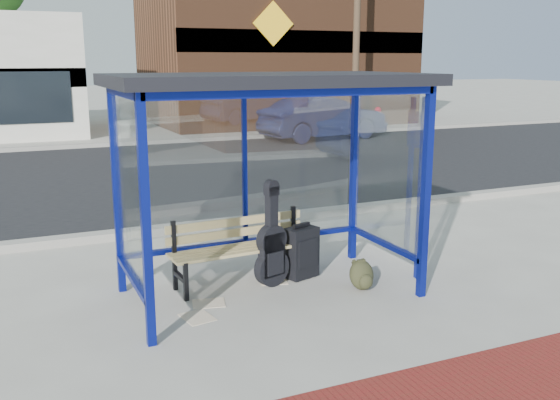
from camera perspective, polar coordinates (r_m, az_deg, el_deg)
name	(u,v)px	position (r m, az deg, el deg)	size (l,w,h in m)	color
ground	(270,293)	(7.07, -0.94, -8.51)	(120.00, 120.00, 0.00)	#B2ADA0
curb_near	(196,226)	(9.66, -7.69, -2.40)	(60.00, 0.25, 0.12)	gray
street_asphalt	(132,175)	(14.53, -13.38, 2.24)	(60.00, 10.00, 0.00)	black
curb_far	(99,145)	(19.51, -16.23, 4.86)	(60.00, 0.25, 0.12)	gray
far_sidewalk	(91,140)	(21.38, -16.93, 5.31)	(60.00, 4.00, 0.01)	#B2ADA0
bus_shelter	(266,107)	(6.68, -1.24, 8.50)	(3.30, 1.80, 2.42)	navy
storefront_brown	(273,44)	(26.75, -0.68, 14.10)	(10.00, 7.08, 6.40)	#59331E
utility_pole_east	(357,14)	(22.70, 7.06, 16.54)	(1.60, 0.24, 8.00)	#4C3826
bench	(241,245)	(7.27, -3.61, -4.12)	(1.74, 0.53, 0.81)	black
guitar_bag	(272,250)	(7.17, -0.77, -4.59)	(0.45, 0.24, 1.17)	black
suitcase	(301,253)	(7.47, 1.96, -4.82)	(0.44, 0.35, 0.67)	black
backpack	(362,276)	(7.18, 7.52, -6.88)	(0.30, 0.27, 0.35)	#272816
sign_post	(422,179)	(7.42, 12.90, 1.91)	(0.11, 0.27, 2.15)	#0D1A8F
newspaper_a	(197,317)	(6.50, -7.56, -10.58)	(0.35, 0.28, 0.01)	white
newspaper_b	(209,303)	(6.83, -6.54, -9.36)	(0.35, 0.27, 0.01)	white
newspaper_c	(272,279)	(7.49, -0.73, -7.25)	(0.41, 0.32, 0.01)	white
parked_car	(323,118)	(20.56, 3.98, 7.51)	(1.48, 4.25, 1.40)	#191F48
fire_hydrant	(378,117)	(24.07, 8.92, 7.53)	(0.37, 0.24, 0.82)	red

